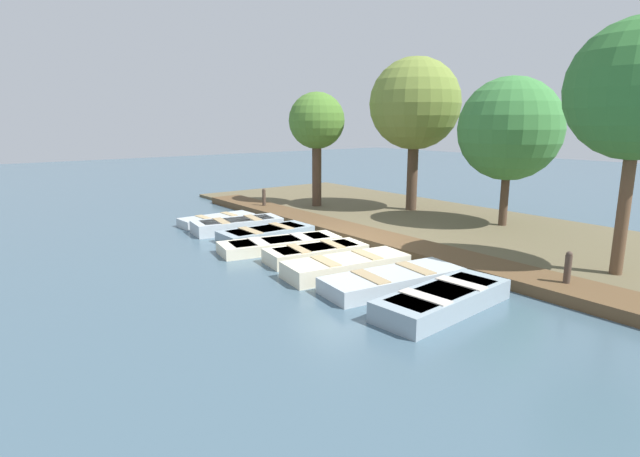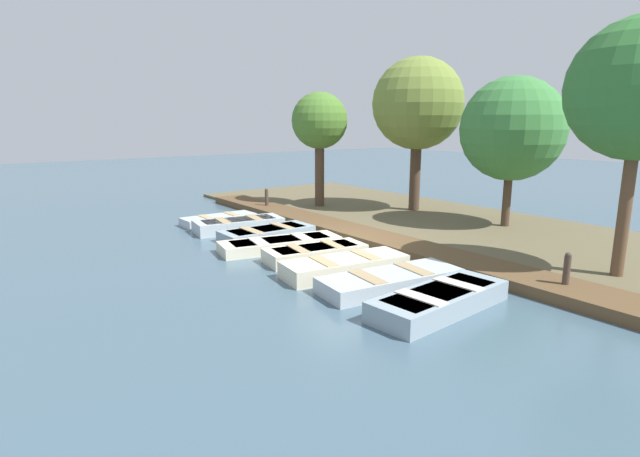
# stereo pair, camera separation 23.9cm
# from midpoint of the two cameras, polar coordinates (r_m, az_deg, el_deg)

# --- Properties ---
(ground_plane) EXTENTS (80.00, 80.00, 0.00)m
(ground_plane) POSITION_cam_midpoint_polar(r_m,az_deg,el_deg) (14.93, 1.44, -2.21)
(ground_plane) COLOR #425B6B
(shore_bank) EXTENTS (8.00, 24.00, 0.12)m
(shore_bank) POSITION_cam_midpoint_polar(r_m,az_deg,el_deg) (18.39, 13.67, 0.41)
(shore_bank) COLOR brown
(shore_bank) RESTS_ON ground_plane
(dock_walkway) EXTENTS (1.37, 19.66, 0.27)m
(dock_walkway) POSITION_cam_midpoint_polar(r_m,az_deg,el_deg) (15.74, 5.20, -0.99)
(dock_walkway) COLOR brown
(dock_walkway) RESTS_ON ground_plane
(rowboat_0) EXTENTS (2.71, 1.04, 0.33)m
(rowboat_0) POSITION_cam_midpoint_polar(r_m,az_deg,el_deg) (18.70, -12.07, 0.99)
(rowboat_0) COLOR #B2BCC1
(rowboat_0) RESTS_ON ground_plane
(rowboat_1) EXTENTS (3.12, 1.58, 0.44)m
(rowboat_1) POSITION_cam_midpoint_polar(r_m,az_deg,el_deg) (17.35, -9.81, 0.40)
(rowboat_1) COLOR #B2BCC1
(rowboat_1) RESTS_ON ground_plane
(rowboat_2) EXTENTS (3.01, 1.25, 0.36)m
(rowboat_2) POSITION_cam_midpoint_polar(r_m,az_deg,el_deg) (16.12, -6.60, -0.54)
(rowboat_2) COLOR #8C9EA8
(rowboat_2) RESTS_ON ground_plane
(rowboat_3) EXTENTS (3.70, 1.79, 0.34)m
(rowboat_3) POSITION_cam_midpoint_polar(r_m,az_deg,el_deg) (14.72, -5.02, -1.79)
(rowboat_3) COLOR beige
(rowboat_3) RESTS_ON ground_plane
(rowboat_4) EXTENTS (2.90, 1.46, 0.40)m
(rowboat_4) POSITION_cam_midpoint_polar(r_m,az_deg,el_deg) (13.60, -0.96, -2.81)
(rowboat_4) COLOR beige
(rowboat_4) RESTS_ON ground_plane
(rowboat_5) EXTENTS (3.29, 1.53, 0.44)m
(rowboat_5) POSITION_cam_midpoint_polar(r_m,az_deg,el_deg) (12.37, 2.50, -4.26)
(rowboat_5) COLOR beige
(rowboat_5) RESTS_ON ground_plane
(rowboat_6) EXTENTS (3.51, 1.62, 0.38)m
(rowboat_6) POSITION_cam_midpoint_polar(r_m,az_deg,el_deg) (11.48, 7.76, -5.84)
(rowboat_6) COLOR #B2BCC1
(rowboat_6) RESTS_ON ground_plane
(rowboat_7) EXTENTS (3.33, 1.40, 0.44)m
(rowboat_7) POSITION_cam_midpoint_polar(r_m,az_deg,el_deg) (10.37, 13.23, -7.89)
(rowboat_7) COLOR #8C9EA8
(rowboat_7) RESTS_ON ground_plane
(mooring_post_near) EXTENTS (0.15, 0.15, 0.98)m
(mooring_post_near) POSITION_cam_midpoint_polar(r_m,az_deg,el_deg) (20.80, -6.74, 3.24)
(mooring_post_near) COLOR #47382D
(mooring_post_near) RESTS_ON ground_plane
(mooring_post_far) EXTENTS (0.15, 0.15, 0.98)m
(mooring_post_far) POSITION_cam_midpoint_polar(r_m,az_deg,el_deg) (12.05, 25.91, -4.59)
(mooring_post_far) COLOR #47382D
(mooring_post_far) RESTS_ON ground_plane
(park_tree_far_left) EXTENTS (2.34, 2.34, 4.89)m
(park_tree_far_left) POSITION_cam_midpoint_polar(r_m,az_deg,el_deg) (21.23, -0.71, 12.03)
(park_tree_far_left) COLOR #4C3828
(park_tree_far_left) RESTS_ON ground_plane
(park_tree_left) EXTENTS (3.60, 3.60, 6.17)m
(park_tree_left) POSITION_cam_midpoint_polar(r_m,az_deg,el_deg) (20.59, 10.47, 13.76)
(park_tree_left) COLOR #4C3828
(park_tree_left) RESTS_ON ground_plane
(park_tree_center) EXTENTS (3.48, 3.48, 5.19)m
(park_tree_center) POSITION_cam_midpoint_polar(r_m,az_deg,el_deg) (18.27, 20.50, 10.59)
(park_tree_center) COLOR #4C3828
(park_tree_center) RESTS_ON ground_plane
(park_tree_right) EXTENTS (3.15, 3.15, 5.98)m
(park_tree_right) POSITION_cam_midpoint_polar(r_m,az_deg,el_deg) (13.45, 32.24, 13.20)
(park_tree_right) COLOR brown
(park_tree_right) RESTS_ON ground_plane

